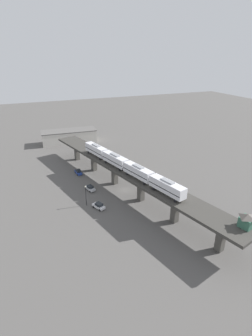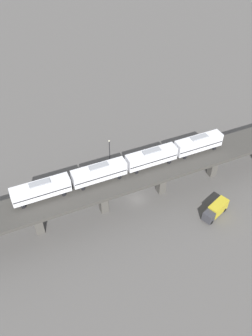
# 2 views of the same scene
# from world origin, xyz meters

# --- Properties ---
(ground_plane) EXTENTS (400.00, 400.00, 0.00)m
(ground_plane) POSITION_xyz_m (0.00, 0.00, 0.00)
(ground_plane) COLOR #514F4C
(elevated_viaduct) EXTENTS (31.45, 91.12, 8.25)m
(elevated_viaduct) POSITION_xyz_m (0.05, -0.18, 7.06)
(elevated_viaduct) COLOR #393733
(elevated_viaduct) RESTS_ON ground
(subway_train) EXTENTS (15.34, 48.88, 4.45)m
(subway_train) POSITION_xyz_m (-0.78, -2.55, 10.79)
(subway_train) COLOR silver
(subway_train) RESTS_ON elevated_viaduct
(signal_hut) EXTENTS (3.93, 3.93, 3.40)m
(signal_hut) POSITION_xyz_m (13.12, -40.58, 10.05)
(signal_hut) COLOR #33604C
(signal_hut) RESTS_ON elevated_viaduct
(street_car_blue) EXTENTS (2.32, 4.57, 1.89)m
(street_car_blue) POSITION_xyz_m (-12.33, 19.54, 0.94)
(street_car_blue) COLOR #233D93
(street_car_blue) RESTS_ON ground
(street_car_silver) EXTENTS (3.00, 4.73, 1.89)m
(street_car_silver) POSITION_xyz_m (-11.57, 4.56, 0.94)
(street_car_silver) COLOR #B7BABF
(street_car_silver) RESTS_ON ground
(street_car_white) EXTENTS (3.47, 4.75, 1.89)m
(street_car_white) POSITION_xyz_m (-12.17, -7.87, 0.94)
(street_car_white) COLOR silver
(street_car_white) RESTS_ON ground
(delivery_truck) EXTENTS (5.98, 7.19, 3.20)m
(delivery_truck) POSITION_xyz_m (7.73, 16.69, 1.76)
(delivery_truck) COLOR #333338
(delivery_truck) RESTS_ON ground
(street_lamp) EXTENTS (0.44, 0.44, 6.94)m
(street_lamp) POSITION_xyz_m (-15.25, -4.62, 4.11)
(street_lamp) COLOR black
(street_lamp) RESTS_ON ground
(warehouse_building) EXTENTS (29.16, 12.01, 6.80)m
(warehouse_building) POSITION_xyz_m (-7.66, 61.44, 3.41)
(warehouse_building) COLOR beige
(warehouse_building) RESTS_ON ground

